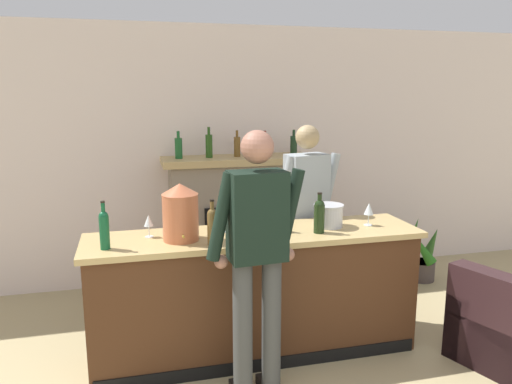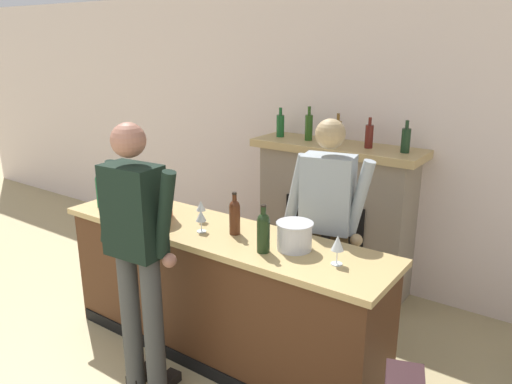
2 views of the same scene
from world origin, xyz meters
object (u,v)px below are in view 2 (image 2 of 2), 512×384
Objects in this scene: wine_bottle_riesling_slim at (157,209)px; wine_bottle_rose_blush at (100,189)px; wine_glass_near_bucket at (201,207)px; fireplace_stone at (335,215)px; wine_bottle_port_short at (263,231)px; person_customer at (137,251)px; wine_glass_back_row at (201,217)px; copper_dispenser at (154,190)px; person_bartender at (326,228)px; ice_bucket_steel at (295,236)px; wine_glass_front_left at (338,244)px; wine_bottle_burgundy_dark at (235,215)px; wine_glass_mid_counter at (147,192)px.

wine_bottle_riesling_slim is 0.97× the size of wine_bottle_rose_blush.
fireplace_stone is at bearing 74.33° from wine_glass_near_bucket.
person_customer is at bearing -141.31° from wine_bottle_port_short.
wine_bottle_rose_blush is at bearing -177.28° from wine_glass_back_row.
wine_glass_near_bucket is at bearing 18.65° from copper_dispenser.
wine_glass_back_row is (0.29, 0.13, -0.03)m from wine_bottle_riesling_slim.
person_bartender is 0.90m from wine_glass_back_row.
person_customer is at bearing -52.99° from copper_dispenser.
wine_bottle_rose_blush is 1.08× the size of wine_bottle_port_short.
person_customer is 11.51× the size of wine_glass_near_bucket.
wine_bottle_rose_blush reaches higher than wine_glass_near_bucket.
fireplace_stone is 1.57m from ice_bucket_steel.
wine_bottle_rose_blush reaches higher than wine_bottle_port_short.
copper_dispenser is 1.19m from ice_bucket_steel.
wine_bottle_port_short reaches higher than wine_glass_front_left.
wine_bottle_port_short is (1.05, -0.07, -0.07)m from copper_dispenser.
wine_glass_front_left is (1.51, 0.03, -0.08)m from copper_dispenser.
person_bartender is 0.48m from ice_bucket_steel.
person_customer reaches higher than wine_glass_near_bucket.
wine_bottle_burgundy_dark is at bearing 25.35° from wine_bottle_riesling_slim.
wine_bottle_port_short reaches higher than wine_glass_mid_counter.
wine_bottle_rose_blush is at bearing -128.23° from fireplace_stone.
wine_glass_near_bucket is at bearing 164.56° from wine_bottle_port_short.
wine_bottle_port_short is 0.72m from wine_glass_near_bucket.
wine_glass_near_bucket is at bearing -1.06° from wine_glass_mid_counter.
wine_bottle_riesling_slim is (-0.22, 0.39, 0.12)m from person_customer.
fireplace_stone reaches higher than wine_bottle_rose_blush.
wine_bottle_burgundy_dark is at bearing 157.49° from wine_bottle_port_short.
ice_bucket_steel reaches higher than wine_glass_back_row.
wine_bottle_burgundy_dark is 0.94m from wine_glass_mid_counter.
wine_bottle_burgundy_dark reaches higher than wine_glass_back_row.
person_customer is at bearing -98.82° from fireplace_stone.
person_bartender is at bearing 46.61° from wine_bottle_burgundy_dark.
wine_glass_back_row is (1.03, 0.05, -0.04)m from wine_bottle_rose_blush.
wine_bottle_rose_blush is at bearing -159.39° from person_bartender.
wine_bottle_burgundy_dark is (-0.04, -1.48, 0.42)m from fireplace_stone.
wine_glass_near_bucket is (0.89, 0.21, -0.03)m from wine_bottle_rose_blush.
fireplace_stone reaches higher than copper_dispenser.
wine_bottle_riesling_slim is at bearing -107.78° from fireplace_stone.
wine_bottle_rose_blush is 2.12× the size of wine_glass_back_row.
wine_bottle_port_short is (-0.12, -0.62, 0.15)m from person_bartender.
ice_bucket_steel is 1.01m from wine_bottle_riesling_slim.
wine_glass_mid_counter is at bearing 149.72° from copper_dispenser.
copper_dispenser reaches higher than wine_glass_back_row.
wine_bottle_riesling_slim is at bearing -154.65° from wine_bottle_burgundy_dark.
wine_glass_back_row is at bearing 176.55° from wine_bottle_port_short.
person_customer is at bearing -60.56° from wine_bottle_riesling_slim.
person_customer is at bearing -123.56° from person_bartender.
wine_bottle_port_short is 1.69× the size of wine_glass_front_left.
copper_dispenser is 2.26× the size of wine_glass_front_left.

